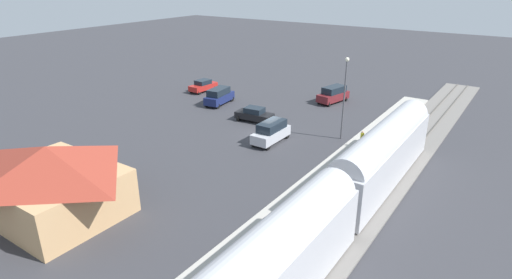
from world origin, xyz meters
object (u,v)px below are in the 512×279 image
Objects in this scene: pedestrian_on_platform at (362,138)px; sedan_red at (203,86)px; suv_maroon at (333,94)px; suv_navy at (219,96)px; sedan_black at (254,114)px; passenger_train at (339,197)px; suv_silver at (271,132)px; station_building at (52,180)px; light_pole_near_platform at (345,90)px.

pedestrian_on_platform is 0.37× the size of sedan_red.
suv_maroon is 1.02× the size of suv_navy.
sedan_black is at bearing 153.67° from sedan_red.
sedan_black is (13.69, -1.05, -0.40)m from pedestrian_on_platform.
suv_navy is (21.58, -4.19, -0.13)m from pedestrian_on_platform.
passenger_train is 17.12m from suv_silver.
suv_navy is at bearing -21.66° from sedan_black.
sedan_black is 0.91× the size of suv_navy.
station_building is 1.16× the size of light_pole_near_platform.
suv_navy is at bearing -75.09° from station_building.
suv_maroon is at bearing -55.78° from pedestrian_on_platform.
pedestrian_on_platform is 28.82m from sedan_red.
sedan_black is 11.73m from light_pole_near_platform.
pedestrian_on_platform is at bearing -75.24° from passenger_train.
sedan_red is at bearing -14.35° from light_pole_near_platform.
station_building is 21.45m from suv_silver.
suv_navy is at bearing 148.17° from sedan_red.
light_pole_near_platform reaches higher than pedestrian_on_platform.
passenger_train is at bearing 137.84° from sedan_black.
light_pole_near_platform is at bearing 172.23° from suv_navy.
station_building is 1.94× the size of suv_maroon.
sedan_black is at bearing -4.40° from pedestrian_on_platform.
station_building is 27.85m from pedestrian_on_platform.
station_building is at bearing 89.11° from sedan_black.
pedestrian_on_platform is 16.45m from suv_maroon.
sedan_red is at bearing -30.59° from suv_silver.
suv_silver is at bearing -104.91° from station_building.
passenger_train reaches higher than suv_maroon.
station_building is 37.93m from suv_maroon.
station_building is 2.18× the size of sedan_black.
passenger_train is at bearing 137.20° from suv_silver.
station_building is 1.97× the size of suv_navy.
sedan_red is at bearing -31.83° from suv_navy.
sedan_red is at bearing -26.33° from sedan_black.
station_building reaches higher than suv_silver.
light_pole_near_platform is at bearing -138.99° from suv_silver.
pedestrian_on_platform is 13.73m from sedan_black.
suv_silver is 6.73m from sedan_black.
suv_silver is 8.66m from light_pole_near_platform.
suv_navy is at bearing -10.98° from pedestrian_on_platform.
pedestrian_on_platform is at bearing 124.22° from suv_maroon.
suv_silver reaches higher than pedestrian_on_platform.
passenger_train is at bearing 114.81° from suv_maroon.
suv_silver is 16.93m from suv_maroon.
station_building is at bearing 66.38° from light_pole_near_platform.
suv_navy is at bearing 37.38° from suv_maroon.
sedan_black is 1.01× the size of sedan_red.
pedestrian_on_platform is (-14.08, -23.98, -1.53)m from station_building.
passenger_train is 31.44m from suv_maroon.
suv_silver and suv_navy have the same top height.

